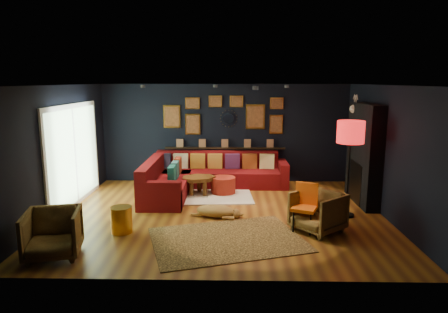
{
  "coord_description": "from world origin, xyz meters",
  "views": [
    {
      "loc": [
        0.21,
        -7.78,
        2.68
      ],
      "look_at": [
        0.03,
        0.3,
        1.14
      ],
      "focal_mm": 32.0,
      "sensor_mm": 36.0,
      "label": 1
    }
  ],
  "objects_px": {
    "armchair_right": "(318,210)",
    "floor_lamp": "(351,136)",
    "armchair_left": "(53,231)",
    "sectional": "(199,177)",
    "dog": "(216,209)",
    "coffee_table": "(198,180)",
    "gold_stool": "(121,220)",
    "pouf": "(223,185)",
    "orange_chair": "(305,203)"
  },
  "relations": [
    {
      "from": "orange_chair",
      "to": "floor_lamp",
      "type": "xyz_separation_m",
      "value": [
        0.97,
        0.78,
        1.12
      ]
    },
    {
      "from": "pouf",
      "to": "dog",
      "type": "xyz_separation_m",
      "value": [
        -0.11,
        -1.7,
        -0.04
      ]
    },
    {
      "from": "floor_lamp",
      "to": "dog",
      "type": "distance_m",
      "value": 3.0
    },
    {
      "from": "coffee_table",
      "to": "gold_stool",
      "type": "xyz_separation_m",
      "value": [
        -1.17,
        -2.43,
        -0.12
      ]
    },
    {
      "from": "armchair_right",
      "to": "gold_stool",
      "type": "bearing_deg",
      "value": -127.12
    },
    {
      "from": "gold_stool",
      "to": "floor_lamp",
      "type": "bearing_deg",
      "value": 13.0
    },
    {
      "from": "sectional",
      "to": "gold_stool",
      "type": "relative_size",
      "value": 7.15
    },
    {
      "from": "armchair_right",
      "to": "gold_stool",
      "type": "relative_size",
      "value": 1.68
    },
    {
      "from": "pouf",
      "to": "armchair_left",
      "type": "height_order",
      "value": "armchair_left"
    },
    {
      "from": "armchair_right",
      "to": "orange_chair",
      "type": "relative_size",
      "value": 0.92
    },
    {
      "from": "armchair_left",
      "to": "floor_lamp",
      "type": "height_order",
      "value": "floor_lamp"
    },
    {
      "from": "armchair_left",
      "to": "floor_lamp",
      "type": "distance_m",
      "value": 5.57
    },
    {
      "from": "orange_chair",
      "to": "coffee_table",
      "type": "bearing_deg",
      "value": 156.73
    },
    {
      "from": "pouf",
      "to": "dog",
      "type": "relative_size",
      "value": 0.55
    },
    {
      "from": "coffee_table",
      "to": "dog",
      "type": "bearing_deg",
      "value": -73.33
    },
    {
      "from": "orange_chair",
      "to": "dog",
      "type": "relative_size",
      "value": 0.82
    },
    {
      "from": "armchair_left",
      "to": "armchair_right",
      "type": "distance_m",
      "value": 4.45
    },
    {
      "from": "pouf",
      "to": "floor_lamp",
      "type": "xyz_separation_m",
      "value": [
        2.51,
        -1.55,
        1.41
      ]
    },
    {
      "from": "coffee_table",
      "to": "armchair_right",
      "type": "distance_m",
      "value": 3.27
    },
    {
      "from": "sectional",
      "to": "pouf",
      "type": "bearing_deg",
      "value": -27.16
    },
    {
      "from": "sectional",
      "to": "pouf",
      "type": "height_order",
      "value": "sectional"
    },
    {
      "from": "gold_stool",
      "to": "dog",
      "type": "bearing_deg",
      "value": 26.88
    },
    {
      "from": "orange_chair",
      "to": "dog",
      "type": "height_order",
      "value": "orange_chair"
    },
    {
      "from": "coffee_table",
      "to": "dog",
      "type": "distance_m",
      "value": 1.67
    },
    {
      "from": "gold_stool",
      "to": "coffee_table",
      "type": "bearing_deg",
      "value": 64.2
    },
    {
      "from": "pouf",
      "to": "armchair_left",
      "type": "bearing_deg",
      "value": -125.55
    },
    {
      "from": "armchair_left",
      "to": "sectional",
      "type": "bearing_deg",
      "value": 50.24
    },
    {
      "from": "sectional",
      "to": "coffee_table",
      "type": "bearing_deg",
      "value": -88.02
    },
    {
      "from": "gold_stool",
      "to": "dog",
      "type": "xyz_separation_m",
      "value": [
        1.65,
        0.84,
        -0.06
      ]
    },
    {
      "from": "armchair_right",
      "to": "floor_lamp",
      "type": "distance_m",
      "value": 1.67
    },
    {
      "from": "armchair_left",
      "to": "gold_stool",
      "type": "distance_m",
      "value": 1.29
    },
    {
      "from": "floor_lamp",
      "to": "pouf",
      "type": "bearing_deg",
      "value": 148.33
    },
    {
      "from": "coffee_table",
      "to": "pouf",
      "type": "xyz_separation_m",
      "value": [
        0.59,
        0.11,
        -0.14
      ]
    },
    {
      "from": "sectional",
      "to": "floor_lamp",
      "type": "xyz_separation_m",
      "value": [
        3.11,
        -1.86,
        1.31
      ]
    },
    {
      "from": "pouf",
      "to": "gold_stool",
      "type": "distance_m",
      "value": 3.09
    },
    {
      "from": "armchair_right",
      "to": "sectional",
      "type": "bearing_deg",
      "value": -178.34
    },
    {
      "from": "coffee_table",
      "to": "floor_lamp",
      "type": "distance_m",
      "value": 3.65
    },
    {
      "from": "floor_lamp",
      "to": "armchair_right",
      "type": "bearing_deg",
      "value": -132.01
    },
    {
      "from": "pouf",
      "to": "armchair_right",
      "type": "distance_m",
      "value": 2.97
    },
    {
      "from": "dog",
      "to": "coffee_table",
      "type": "bearing_deg",
      "value": 117.24
    },
    {
      "from": "sectional",
      "to": "armchair_right",
      "type": "height_order",
      "value": "sectional"
    },
    {
      "from": "sectional",
      "to": "orange_chair",
      "type": "xyz_separation_m",
      "value": [
        2.14,
        -2.64,
        0.19
      ]
    },
    {
      "from": "sectional",
      "to": "armchair_right",
      "type": "distance_m",
      "value": 3.58
    },
    {
      "from": "coffee_table",
      "to": "pouf",
      "type": "relative_size",
      "value": 1.67
    },
    {
      "from": "sectional",
      "to": "floor_lamp",
      "type": "bearing_deg",
      "value": -30.83
    },
    {
      "from": "orange_chair",
      "to": "floor_lamp",
      "type": "height_order",
      "value": "floor_lamp"
    },
    {
      "from": "sectional",
      "to": "floor_lamp",
      "type": "relative_size",
      "value": 1.77
    },
    {
      "from": "coffee_table",
      "to": "orange_chair",
      "type": "relative_size",
      "value": 1.13
    },
    {
      "from": "coffee_table",
      "to": "gold_stool",
      "type": "relative_size",
      "value": 2.05
    },
    {
      "from": "armchair_right",
      "to": "floor_lamp",
      "type": "relative_size",
      "value": 0.42
    }
  ]
}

